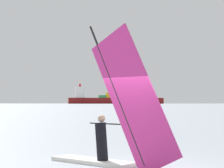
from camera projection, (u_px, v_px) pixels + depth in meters
ground_plane at (138, 167)px, 11.21m from camera, size 4000.00×4000.00×0.00m
windsurfer at (111, 130)px, 11.51m from camera, size 3.68×3.07×4.28m
cargo_ship at (113, 99)px, 803.52m from camera, size 190.16×52.55×39.13m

